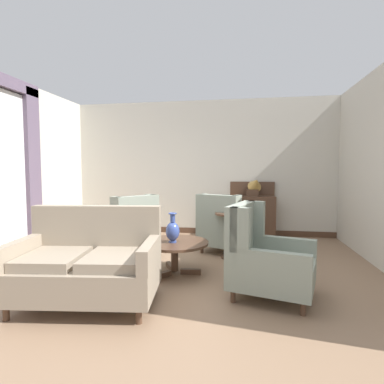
{
  "coord_description": "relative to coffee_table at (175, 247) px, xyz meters",
  "views": [
    {
      "loc": [
        0.93,
        -3.66,
        1.42
      ],
      "look_at": [
        0.23,
        0.54,
        1.11
      ],
      "focal_mm": 28.86,
      "sensor_mm": 36.0,
      "label": 1
    }
  ],
  "objects": [
    {
      "name": "ground",
      "position": [
        -0.01,
        -0.37,
        -0.37
      ],
      "size": [
        8.76,
        8.76,
        0.0
      ],
      "primitive_type": "plane",
      "color": "#896B51"
    },
    {
      "name": "wall_back",
      "position": [
        -0.01,
        2.76,
        1.09
      ],
      "size": [
        5.94,
        0.08,
        2.92
      ],
      "primitive_type": "cube",
      "color": "beige",
      "rests_on": "ground"
    },
    {
      "name": "wall_left",
      "position": [
        -2.9,
        0.57,
        1.09
      ],
      "size": [
        0.08,
        4.38,
        2.92
      ],
      "primitive_type": "cube",
      "color": "beige",
      "rests_on": "ground"
    },
    {
      "name": "baseboard_back",
      "position": [
        -0.01,
        2.71,
        -0.31
      ],
      "size": [
        5.78,
        0.03,
        0.12
      ],
      "primitive_type": "cube",
      "color": "#4C3323",
      "rests_on": "ground"
    },
    {
      "name": "coffee_table",
      "position": [
        0.0,
        0.0,
        0.0
      ],
      "size": [
        0.92,
        0.92,
        0.44
      ],
      "color": "#4C3323",
      "rests_on": "ground"
    },
    {
      "name": "porcelain_vase",
      "position": [
        -0.02,
        -0.05,
        0.24
      ],
      "size": [
        0.18,
        0.18,
        0.4
      ],
      "color": "#384C93",
      "rests_on": "coffee_table"
    },
    {
      "name": "settee",
      "position": [
        -0.7,
        -1.06,
        0.05
      ],
      "size": [
        1.55,
        1.05,
        1.01
      ],
      "rotation": [
        0.0,
        0.0,
        0.13
      ],
      "color": "gray",
      "rests_on": "ground"
    },
    {
      "name": "armchair_far_left",
      "position": [
        1.16,
        -0.54,
        0.06
      ],
      "size": [
        1.05,
        1.01,
        1.03
      ],
      "rotation": [
        0.0,
        0.0,
        7.59
      ],
      "color": "gray",
      "rests_on": "ground"
    },
    {
      "name": "armchair_near_sideboard",
      "position": [
        -0.9,
        0.64,
        0.06
      ],
      "size": [
        1.11,
        1.09,
        1.02
      ],
      "rotation": [
        0.0,
        0.0,
        4.06
      ],
      "color": "gray",
      "rests_on": "ground"
    },
    {
      "name": "armchair_beside_settee",
      "position": [
        0.58,
        1.22,
        0.07
      ],
      "size": [
        0.97,
        1.0,
        1.01
      ],
      "rotation": [
        0.0,
        0.0,
        2.77
      ],
      "color": "gray",
      "rests_on": "ground"
    },
    {
      "name": "side_table",
      "position": [
        0.74,
        0.9,
        0.07
      ],
      "size": [
        0.56,
        0.56,
        0.73
      ],
      "color": "#4C3323",
      "rests_on": "ground"
    },
    {
      "name": "sideboard",
      "position": [
        1.1,
        2.47,
        0.13
      ],
      "size": [
        0.93,
        0.44,
        1.16
      ],
      "color": "#4C3323",
      "rests_on": "ground"
    },
    {
      "name": "gramophone",
      "position": [
        1.14,
        2.39,
        0.72
      ],
      "size": [
        0.35,
        0.42,
        0.45
      ],
      "color": "#4C3323",
      "rests_on": "sideboard"
    }
  ]
}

